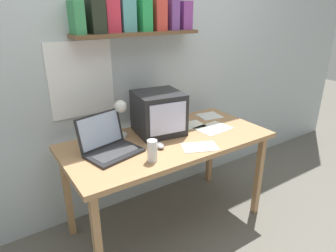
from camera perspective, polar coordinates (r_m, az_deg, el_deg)
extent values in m
plane|color=#636057|center=(2.55, 0.00, -17.69)|extent=(12.00, 12.00, 0.00)
cube|color=#B4BEC5|center=(2.41, -6.53, 13.94)|extent=(5.60, 0.06, 2.60)
cube|color=white|center=(2.24, -16.12, 8.50)|extent=(0.47, 0.01, 0.54)
cube|color=brown|center=(2.28, -5.73, 17.12)|extent=(0.97, 0.18, 0.02)
cube|color=#378A52|center=(2.11, -17.03, 19.12)|extent=(0.07, 0.15, 0.21)
cube|color=#23291E|center=(2.16, -13.63, 19.54)|extent=(0.10, 0.15, 0.21)
cube|color=#D12F44|center=(2.22, -10.83, 20.11)|extent=(0.10, 0.11, 0.24)
cube|color=#549FA0|center=(2.27, -7.88, 20.53)|extent=(0.10, 0.11, 0.25)
cube|color=green|center=(2.32, -4.72, 20.51)|extent=(0.08, 0.14, 0.24)
cube|color=#D14135|center=(2.38, -2.00, 20.59)|extent=(0.09, 0.14, 0.24)
cube|color=#75428F|center=(2.44, 0.58, 20.63)|extent=(0.07, 0.14, 0.24)
cube|color=#873C8F|center=(2.51, 2.91, 20.31)|extent=(0.09, 0.14, 0.21)
cube|color=#AD7F53|center=(2.17, 0.00, -2.88)|extent=(1.49, 0.72, 0.03)
cube|color=#AD7F53|center=(1.90, -13.25, -21.12)|extent=(0.04, 0.05, 0.70)
cube|color=#AD7F53|center=(2.56, 16.85, -9.02)|extent=(0.04, 0.05, 0.70)
cube|color=#AD7F53|center=(2.35, -18.60, -12.24)|extent=(0.04, 0.05, 0.70)
cube|color=#AD7F53|center=(2.92, 8.00, -4.29)|extent=(0.04, 0.05, 0.70)
cube|color=#232326|center=(2.22, -1.84, 2.55)|extent=(0.38, 0.37, 0.31)
cube|color=silver|center=(2.08, 0.03, 1.39)|extent=(0.27, 0.05, 0.22)
cube|color=#232326|center=(1.97, -10.16, -5.14)|extent=(0.38, 0.30, 0.02)
cube|color=#38383A|center=(1.95, -9.86, -5.03)|extent=(0.31, 0.19, 0.00)
cube|color=#232326|center=(2.02, -12.81, -0.81)|extent=(0.34, 0.14, 0.23)
cube|color=#ABBEDF|center=(2.02, -12.81, -0.81)|extent=(0.31, 0.12, 0.20)
cylinder|color=silver|center=(2.22, -9.28, -1.81)|extent=(0.12, 0.12, 0.01)
cylinder|color=silver|center=(2.18, -9.47, 1.15)|extent=(0.02, 0.02, 0.23)
sphere|color=silver|center=(2.10, -9.04, 3.68)|extent=(0.09, 0.09, 0.09)
cylinder|color=white|center=(1.84, -3.00, -4.72)|extent=(0.06, 0.06, 0.14)
cylinder|color=yellow|center=(1.84, -2.99, -5.26)|extent=(0.06, 0.06, 0.10)
ellipsoid|color=gray|center=(2.03, -1.74, -3.68)|extent=(0.07, 0.11, 0.03)
cube|color=white|center=(2.37, 8.60, -0.42)|extent=(0.28, 0.23, 0.00)
cube|color=silver|center=(2.05, 6.09, -3.97)|extent=(0.28, 0.23, 0.00)
cube|color=white|center=(2.42, 4.56, 0.22)|extent=(0.21, 0.19, 0.00)
cube|color=silver|center=(2.63, 7.91, 1.94)|extent=(0.21, 0.20, 0.00)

